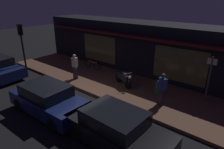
{
  "coord_description": "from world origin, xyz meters",
  "views": [
    {
      "loc": [
        7.16,
        -5.91,
        5.18
      ],
      "look_at": [
        0.24,
        2.4,
        0.95
      ],
      "focal_mm": 31.52,
      "sensor_mm": 36.0,
      "label": 1
    }
  ],
  "objects_px": {
    "traffic_light_pole": "(22,42)",
    "parked_car_far": "(48,99)",
    "person_bystander": "(162,89)",
    "bicycle_parked": "(92,64)",
    "person_photographer": "(75,66)",
    "sign_post": "(209,77)",
    "trash_bin": "(159,87)",
    "parked_car_across": "(117,129)",
    "motorcycle": "(123,78)"
  },
  "relations": [
    {
      "from": "traffic_light_pole",
      "to": "parked_car_far",
      "type": "height_order",
      "value": "traffic_light_pole"
    },
    {
      "from": "person_bystander",
      "to": "parked_car_far",
      "type": "relative_size",
      "value": 0.4
    },
    {
      "from": "bicycle_parked",
      "to": "person_bystander",
      "type": "relative_size",
      "value": 0.99
    },
    {
      "from": "person_photographer",
      "to": "person_bystander",
      "type": "relative_size",
      "value": 1.0
    },
    {
      "from": "person_bystander",
      "to": "parked_car_far",
      "type": "bearing_deg",
      "value": -134.99
    },
    {
      "from": "sign_post",
      "to": "parked_car_far",
      "type": "distance_m",
      "value": 7.96
    },
    {
      "from": "trash_bin",
      "to": "person_bystander",
      "type": "bearing_deg",
      "value": -56.83
    },
    {
      "from": "person_photographer",
      "to": "traffic_light_pole",
      "type": "bearing_deg",
      "value": -152.7
    },
    {
      "from": "bicycle_parked",
      "to": "person_photographer",
      "type": "bearing_deg",
      "value": -76.14
    },
    {
      "from": "bicycle_parked",
      "to": "person_photographer",
      "type": "distance_m",
      "value": 2.21
    },
    {
      "from": "person_photographer",
      "to": "sign_post",
      "type": "bearing_deg",
      "value": 17.19
    },
    {
      "from": "traffic_light_pole",
      "to": "parked_car_across",
      "type": "distance_m",
      "value": 9.44
    },
    {
      "from": "bicycle_parked",
      "to": "parked_car_across",
      "type": "height_order",
      "value": "parked_car_across"
    },
    {
      "from": "trash_bin",
      "to": "traffic_light_pole",
      "type": "distance_m",
      "value": 9.29
    },
    {
      "from": "motorcycle",
      "to": "bicycle_parked",
      "type": "distance_m",
      "value": 3.73
    },
    {
      "from": "person_bystander",
      "to": "parked_car_far",
      "type": "xyz_separation_m",
      "value": [
        -3.88,
        -3.88,
        -0.32
      ]
    },
    {
      "from": "trash_bin",
      "to": "parked_car_across",
      "type": "distance_m",
      "value": 4.55
    },
    {
      "from": "bicycle_parked",
      "to": "parked_car_far",
      "type": "distance_m",
      "value": 6.04
    },
    {
      "from": "parked_car_far",
      "to": "parked_car_across",
      "type": "relative_size",
      "value": 1.01
    },
    {
      "from": "sign_post",
      "to": "parked_car_far",
      "type": "relative_size",
      "value": 0.58
    },
    {
      "from": "motorcycle",
      "to": "person_photographer",
      "type": "distance_m",
      "value": 3.32
    },
    {
      "from": "traffic_light_pole",
      "to": "motorcycle",
      "type": "bearing_deg",
      "value": 24.05
    },
    {
      "from": "person_photographer",
      "to": "parked_car_across",
      "type": "height_order",
      "value": "person_photographer"
    },
    {
      "from": "person_photographer",
      "to": "bicycle_parked",
      "type": "bearing_deg",
      "value": 103.86
    },
    {
      "from": "trash_bin",
      "to": "motorcycle",
      "type": "bearing_deg",
      "value": -172.82
    },
    {
      "from": "bicycle_parked",
      "to": "person_photographer",
      "type": "xyz_separation_m",
      "value": [
        0.52,
        -2.09,
        0.52
      ]
    },
    {
      "from": "parked_car_across",
      "to": "sign_post",
      "type": "bearing_deg",
      "value": 73.43
    },
    {
      "from": "parked_car_across",
      "to": "traffic_light_pole",
      "type": "bearing_deg",
      "value": 171.33
    },
    {
      "from": "sign_post",
      "to": "trash_bin",
      "type": "distance_m",
      "value": 2.55
    },
    {
      "from": "trash_bin",
      "to": "parked_car_far",
      "type": "bearing_deg",
      "value": -124.21
    },
    {
      "from": "bicycle_parked",
      "to": "person_bystander",
      "type": "xyz_separation_m",
      "value": [
        6.44,
        -1.59,
        0.52
      ]
    },
    {
      "from": "motorcycle",
      "to": "parked_car_across",
      "type": "bearing_deg",
      "value": -56.11
    },
    {
      "from": "motorcycle",
      "to": "person_bystander",
      "type": "xyz_separation_m",
      "value": [
        2.84,
        -0.65,
        0.38
      ]
    },
    {
      "from": "person_bystander",
      "to": "traffic_light_pole",
      "type": "xyz_separation_m",
      "value": [
        -9.17,
        -2.17,
        1.45
      ]
    },
    {
      "from": "person_bystander",
      "to": "bicycle_parked",
      "type": "bearing_deg",
      "value": 166.16
    },
    {
      "from": "sign_post",
      "to": "person_bystander",
      "type": "bearing_deg",
      "value": -131.33
    },
    {
      "from": "person_photographer",
      "to": "parked_car_across",
      "type": "relative_size",
      "value": 0.41
    },
    {
      "from": "traffic_light_pole",
      "to": "parked_car_across",
      "type": "xyz_separation_m",
      "value": [
        9.17,
        -1.4,
        -1.77
      ]
    },
    {
      "from": "motorcycle",
      "to": "person_photographer",
      "type": "bearing_deg",
      "value": -159.54
    },
    {
      "from": "motorcycle",
      "to": "trash_bin",
      "type": "distance_m",
      "value": 2.25
    },
    {
      "from": "person_bystander",
      "to": "parked_car_across",
      "type": "distance_m",
      "value": 3.59
    },
    {
      "from": "trash_bin",
      "to": "traffic_light_pole",
      "type": "relative_size",
      "value": 0.26
    },
    {
      "from": "parked_car_far",
      "to": "sign_post",
      "type": "bearing_deg",
      "value": 46.13
    },
    {
      "from": "person_photographer",
      "to": "parked_car_far",
      "type": "relative_size",
      "value": 0.4
    },
    {
      "from": "trash_bin",
      "to": "bicycle_parked",
      "type": "bearing_deg",
      "value": 173.59
    },
    {
      "from": "bicycle_parked",
      "to": "trash_bin",
      "type": "height_order",
      "value": "trash_bin"
    },
    {
      "from": "person_photographer",
      "to": "sign_post",
      "type": "distance_m",
      "value": 7.9
    },
    {
      "from": "motorcycle",
      "to": "traffic_light_pole",
      "type": "distance_m",
      "value": 7.17
    },
    {
      "from": "person_bystander",
      "to": "sign_post",
      "type": "distance_m",
      "value": 2.48
    },
    {
      "from": "motorcycle",
      "to": "bicycle_parked",
      "type": "bearing_deg",
      "value": 165.44
    }
  ]
}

